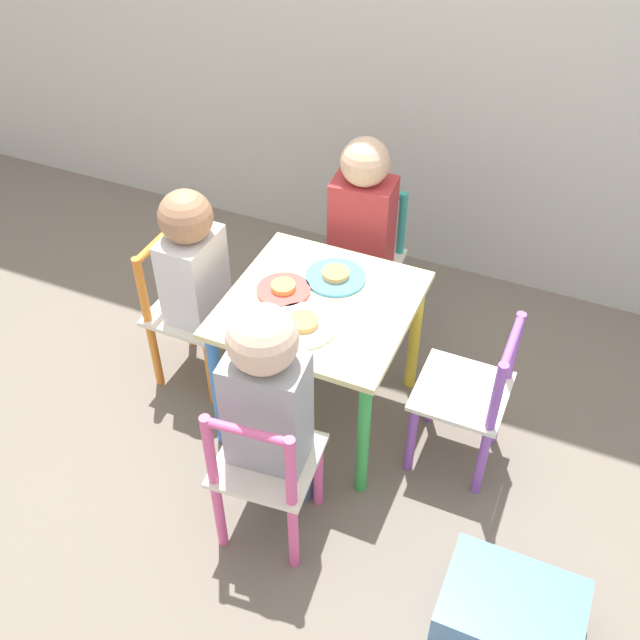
# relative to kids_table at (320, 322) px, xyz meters

# --- Properties ---
(ground_plane) EXTENTS (6.00, 6.00, 0.00)m
(ground_plane) POSITION_rel_kids_table_xyz_m (0.00, 0.00, -0.39)
(ground_plane) COLOR #6B6056
(kids_table) EXTENTS (0.53, 0.53, 0.47)m
(kids_table) POSITION_rel_kids_table_xyz_m (0.00, 0.00, 0.00)
(kids_table) COLOR beige
(kids_table) RESTS_ON ground_plane
(chair_teal) EXTENTS (0.28, 0.28, 0.53)m
(chair_teal) POSITION_rel_kids_table_xyz_m (-0.04, 0.47, -0.13)
(chair_teal) COLOR silver
(chair_teal) RESTS_ON ground_plane
(chair_pink) EXTENTS (0.28, 0.28, 0.53)m
(chair_pink) POSITION_rel_kids_table_xyz_m (0.04, -0.47, -0.13)
(chair_pink) COLOR silver
(chair_pink) RESTS_ON ground_plane
(chair_orange) EXTENTS (0.26, 0.26, 0.53)m
(chair_orange) POSITION_rel_kids_table_xyz_m (-0.47, 0.00, -0.13)
(chair_orange) COLOR silver
(chair_orange) RESTS_ON ground_plane
(chair_purple) EXTENTS (0.26, 0.26, 0.53)m
(chair_purple) POSITION_rel_kids_table_xyz_m (0.47, 0.00, -0.13)
(chair_purple) COLOR silver
(chair_purple) RESTS_ON ground_plane
(child_back) EXTENTS (0.21, 0.22, 0.77)m
(child_back) POSITION_rel_kids_table_xyz_m (-0.03, 0.41, 0.07)
(child_back) COLOR #4C608E
(child_back) RESTS_ON ground_plane
(child_front) EXTENTS (0.21, 0.22, 0.79)m
(child_front) POSITION_rel_kids_table_xyz_m (0.04, -0.41, 0.09)
(child_front) COLOR #4C608E
(child_front) RESTS_ON ground_plane
(child_left) EXTENTS (0.22, 0.20, 0.73)m
(child_left) POSITION_rel_kids_table_xyz_m (-0.41, 0.00, 0.05)
(child_left) COLOR #7A6B5B
(child_left) RESTS_ON ground_plane
(plate_back) EXTENTS (0.18, 0.18, 0.03)m
(plate_back) POSITION_rel_kids_table_xyz_m (0.00, 0.12, 0.09)
(plate_back) COLOR #4C9EE0
(plate_back) RESTS_ON kids_table
(plate_front) EXTENTS (0.19, 0.19, 0.03)m
(plate_front) POSITION_rel_kids_table_xyz_m (-0.00, -0.12, 0.09)
(plate_front) COLOR white
(plate_front) RESTS_ON kids_table
(plate_left) EXTENTS (0.16, 0.16, 0.03)m
(plate_left) POSITION_rel_kids_table_xyz_m (-0.12, 0.00, 0.09)
(plate_left) COLOR #E54C47
(plate_left) RESTS_ON kids_table
(storage_bin) EXTENTS (0.34, 0.26, 0.17)m
(storage_bin) POSITION_rel_kids_table_xyz_m (0.73, -0.51, -0.31)
(storage_bin) COLOR #4C7FB7
(storage_bin) RESTS_ON ground_plane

